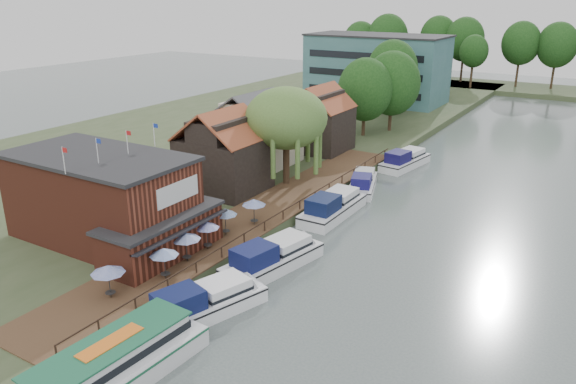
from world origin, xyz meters
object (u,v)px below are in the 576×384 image
Objects in this scene: cottage_b at (255,128)px; cruiser_0 at (204,299)px; umbrella_5 at (254,212)px; cruiser_4 at (405,158)px; pub at (119,201)px; umbrella_1 at (165,263)px; umbrella_2 at (186,247)px; cruiser_2 at (333,204)px; umbrella_4 at (225,222)px; cruiser_1 at (273,254)px; willow at (286,137)px; hotel_block at (376,68)px; cottage_a at (223,150)px; swan at (145,354)px; umbrella_0 at (109,282)px; tour_boat at (103,369)px; umbrella_3 at (207,235)px; cruiser_3 at (363,180)px; cottage_c at (320,118)px.

cruiser_0 is at bearing -61.37° from cottage_b.
umbrella_5 is 27.33m from cruiser_4.
pub reaches higher than cruiser_0.
umbrella_1 is 1.00× the size of umbrella_2.
cruiser_2 is at bearing 56.57° from pub.
cruiser_1 is (5.58, -1.34, -1.02)m from umbrella_4.
umbrella_4 is at bearing -78.76° from willow.
cottage_b is 9.07m from willow.
pub reaches higher than umbrella_4.
cottage_a is (7.00, -56.00, -1.90)m from hotel_block.
cottage_b is 4.04× the size of umbrella_1.
cruiser_2 is (-1.03, 12.30, 0.01)m from cruiser_1.
cottage_b reaches higher than swan.
cruiser_1 is at bearing 57.05° from umbrella_1.
umbrella_0 reaches higher than cruiser_2.
swan is (-0.27, -13.51, -1.05)m from cruiser_1.
umbrella_5 is at bearing 104.22° from swan.
tour_boat is (5.65, -18.15, -0.87)m from umbrella_4.
swan is (11.67, -9.27, -4.43)m from pub.
umbrella_1 is 5.45m from umbrella_3.
cottage_b is 4.04× the size of umbrella_2.
cottage_a is 0.86× the size of cruiser_0.
pub is at bearing 179.56° from cruiser_0.
umbrella_5 is at bearing -118.94° from cruiser_3.
pub is 34.01m from cottage_c.
umbrella_0 is (14.08, -77.73, -4.86)m from hotel_block.
cottage_c is 3.58× the size of umbrella_4.
willow is 23.69× the size of swan.
umbrella_4 is at bearing 96.85° from umbrella_1.
cottage_b is at bearing -85.03° from hotel_block.
cruiser_3 is at bearing 81.48° from umbrella_3.
willow is 4.39× the size of umbrella_5.
umbrella_2 reaches higher than tour_boat.
hotel_block is 2.44× the size of willow.
cottage_b is 25.05m from umbrella_3.
swan is (-0.04, -5.49, -1.00)m from cruiser_0.
cottage_b is at bearing 115.81° from umbrella_3.
swan is at bearing -56.30° from umbrella_1.
hotel_block is at bearing 94.97° from cottage_b.
umbrella_0 reaches higher than swan.
cruiser_2 reaches higher than cruiser_3.
cottage_a is 3.62× the size of umbrella_2.
umbrella_3 is (14.83, -68.39, -4.86)m from hotel_block.
umbrella_2 is at bearing -88.43° from cruiser_4.
umbrella_3 reaches higher than tour_boat.
cottage_b is at bearing 107.62° from umbrella_0.
cruiser_4 is (4.01, 27.01, -1.11)m from umbrella_5.
umbrella_5 is 0.26× the size of cruiser_3.
umbrella_0 is (6.08, -40.73, -2.96)m from cottage_c.
umbrella_0 and umbrella_5 have the same top height.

